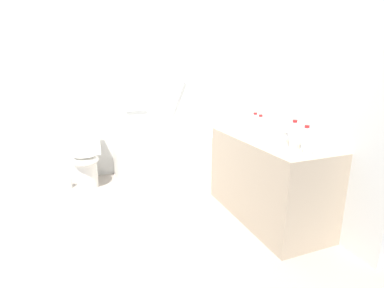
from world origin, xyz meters
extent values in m
plane|color=#9E9389|center=(0.00, 0.00, 0.00)|extent=(3.99, 3.99, 0.00)
cube|color=silver|center=(0.00, 1.38, 1.25)|extent=(3.39, 0.10, 2.49)
cube|color=silver|center=(1.54, 0.00, 1.25)|extent=(0.10, 3.07, 2.49)
cube|color=white|center=(0.64, 1.00, 0.29)|extent=(1.58, 0.68, 0.58)
cube|color=white|center=(0.64, 1.00, 0.54)|extent=(1.29, 0.49, 0.09)
cylinder|color=#BBBBC0|center=(1.26, 1.00, 0.62)|extent=(0.09, 0.03, 0.03)
cylinder|color=#BBBBC0|center=(0.84, 1.30, 1.04)|extent=(0.25, 0.03, 0.58)
cylinder|color=#BBBBC0|center=(0.21, 1.30, 0.94)|extent=(0.30, 0.03, 0.03)
cube|color=white|center=(0.52, 0.67, 0.53)|extent=(0.22, 0.03, 0.20)
cylinder|color=white|center=(-0.52, 0.97, 0.19)|extent=(0.26, 0.26, 0.38)
ellipsoid|color=white|center=(-0.52, 0.93, 0.38)|extent=(0.35, 0.41, 0.13)
ellipsoid|color=white|center=(-0.52, 0.93, 0.46)|extent=(0.33, 0.39, 0.02)
cube|color=white|center=(-0.51, 1.17, 0.54)|extent=(0.39, 0.20, 0.31)
cylinder|color=#A5A5AA|center=(-0.51, 1.17, 0.69)|extent=(0.03, 0.03, 0.01)
cube|color=tan|center=(1.19, -0.51, 0.42)|extent=(0.62, 1.35, 0.84)
cylinder|color=white|center=(1.14, -0.58, 0.86)|extent=(0.30, 0.30, 0.05)
cylinder|color=#A5A5AA|center=(1.33, -0.58, 0.87)|extent=(0.02, 0.02, 0.07)
cylinder|color=#A5A5AA|center=(1.28, -0.58, 0.90)|extent=(0.11, 0.02, 0.02)
cylinder|color=#A5A5AA|center=(1.33, -0.64, 0.85)|extent=(0.03, 0.03, 0.04)
cylinder|color=#A5A5AA|center=(1.33, -0.52, 0.85)|extent=(0.03, 0.03, 0.04)
cylinder|color=silver|center=(1.24, -0.15, 0.93)|extent=(0.07, 0.07, 0.18)
cylinder|color=red|center=(1.24, -0.15, 1.03)|extent=(0.04, 0.04, 0.02)
cylinder|color=silver|center=(1.23, -0.93, 0.93)|extent=(0.07, 0.07, 0.19)
cylinder|color=red|center=(1.23, -0.93, 1.03)|extent=(0.04, 0.04, 0.02)
cylinder|color=silver|center=(1.22, -0.28, 0.93)|extent=(0.07, 0.07, 0.18)
cylinder|color=red|center=(1.22, -0.28, 1.03)|extent=(0.04, 0.04, 0.02)
cylinder|color=silver|center=(1.17, -0.85, 0.95)|extent=(0.07, 0.07, 0.22)
cylinder|color=red|center=(1.17, -0.85, 1.07)|extent=(0.04, 0.04, 0.02)
cylinder|color=silver|center=(1.23, -0.78, 0.93)|extent=(0.06, 0.06, 0.18)
cylinder|color=red|center=(1.23, -0.78, 1.03)|extent=(0.03, 0.03, 0.02)
cylinder|color=white|center=(1.19, 0.07, 0.88)|extent=(0.07, 0.07, 0.09)
cylinder|color=white|center=(1.17, -1.03, 0.89)|extent=(0.07, 0.07, 0.10)
cube|color=white|center=(1.26, -0.03, 0.85)|extent=(0.09, 0.06, 0.02)
cylinder|color=white|center=(-0.77, 1.02, 0.07)|extent=(0.11, 0.11, 0.13)
camera|label=1|loc=(-0.52, -2.77, 1.52)|focal=26.84mm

